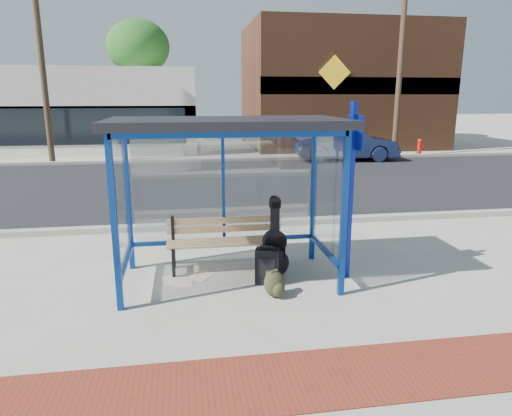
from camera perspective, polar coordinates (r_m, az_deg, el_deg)
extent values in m
plane|color=#B2ADA0|center=(7.02, -3.38, -9.02)|extent=(120.00, 120.00, 0.00)
cube|color=maroon|center=(4.75, -0.04, -21.11)|extent=(60.00, 1.00, 0.01)
cube|color=gray|center=(9.74, -5.08, -2.11)|extent=(60.00, 0.25, 0.12)
cube|color=black|center=(14.71, -6.47, 3.08)|extent=(60.00, 10.00, 0.00)
cube|color=gray|center=(19.74, -7.18, 5.96)|extent=(60.00, 0.25, 0.12)
cube|color=#B2ADA0|center=(21.63, -7.35, 6.49)|extent=(60.00, 4.00, 0.01)
cube|color=navy|center=(5.98, -17.28, -2.08)|extent=(0.08, 0.08, 2.30)
cube|color=navy|center=(6.27, 10.94, -0.96)|extent=(0.08, 0.08, 2.30)
cube|color=navy|center=(7.42, -15.70, 1.06)|extent=(0.08, 0.08, 2.30)
cube|color=navy|center=(7.66, 7.17, 1.86)|extent=(0.08, 0.08, 2.30)
cube|color=navy|center=(7.24, -4.23, 10.11)|extent=(3.00, 0.08, 0.08)
cube|color=navy|center=(5.75, -2.95, 9.18)|extent=(3.00, 0.08, 0.08)
cube|color=navy|center=(6.52, -17.07, 9.15)|extent=(0.08, 1.50, 0.08)
cube|color=navy|center=(6.80, 9.22, 9.74)|extent=(0.08, 1.50, 0.08)
cube|color=navy|center=(7.59, -3.99, -4.05)|extent=(3.00, 0.08, 0.06)
cube|color=navy|center=(6.91, -15.98, -6.39)|extent=(0.08, 1.50, 0.06)
cube|color=navy|center=(7.17, 8.64, -5.26)|extent=(0.08, 1.50, 0.06)
cube|color=navy|center=(7.35, -4.11, 3.02)|extent=(0.05, 0.05, 1.90)
cube|color=silver|center=(7.36, -4.10, 2.71)|extent=(2.84, 0.01, 1.82)
cube|color=silver|center=(6.66, -16.50, 0.99)|extent=(0.02, 1.34, 1.82)
cube|color=silver|center=(6.93, 8.92, 1.88)|extent=(0.02, 1.34, 1.82)
cube|color=black|center=(6.48, -3.68, 10.58)|extent=(3.30, 1.80, 0.12)
cube|color=silver|center=(25.86, -28.44, 10.60)|extent=(18.00, 6.00, 4.00)
cube|color=#59331E|center=(26.39, 10.40, 14.64)|extent=(10.00, 7.00, 6.40)
cube|color=black|center=(23.16, 13.28, 14.65)|extent=(10.00, 0.10, 0.80)
cube|color=yellow|center=(22.57, 9.78, 16.37)|extent=(1.56, 0.06, 1.56)
cylinder|color=#4C3826|center=(28.55, -14.16, 12.97)|extent=(0.36, 0.36, 5.00)
ellipsoid|color=#18561C|center=(28.68, -14.53, 18.96)|extent=(3.60, 3.60, 3.06)
cylinder|color=#4C3826|center=(31.32, 16.18, 12.89)|extent=(0.36, 0.36, 5.00)
ellipsoid|color=#18561C|center=(31.44, 16.56, 18.35)|extent=(3.60, 3.60, 3.06)
cylinder|color=#4C3826|center=(20.61, -25.19, 16.12)|extent=(0.24, 0.24, 8.00)
cylinder|color=#4C3826|center=(22.08, 17.57, 16.53)|extent=(0.24, 0.24, 8.00)
cube|color=black|center=(7.16, -10.28, -6.78)|extent=(0.05, 0.05, 0.46)
cube|color=black|center=(7.47, -10.29, -4.22)|extent=(0.05, 0.05, 0.88)
cube|color=black|center=(7.35, -10.25, -6.23)|extent=(0.05, 0.42, 0.05)
cube|color=black|center=(7.29, 2.87, -6.16)|extent=(0.05, 0.05, 0.46)
cube|color=black|center=(7.60, 2.27, -3.68)|extent=(0.05, 0.05, 0.88)
cube|color=black|center=(7.48, 2.56, -5.64)|extent=(0.05, 0.42, 0.05)
cube|color=tan|center=(7.13, -3.69, -4.68)|extent=(1.86, 0.09, 0.04)
cube|color=tan|center=(7.24, -3.77, -4.39)|extent=(1.86, 0.09, 0.04)
cube|color=tan|center=(7.35, -3.85, -4.12)|extent=(1.86, 0.09, 0.04)
cube|color=tan|center=(7.45, -3.93, -3.85)|extent=(1.86, 0.09, 0.04)
cube|color=tan|center=(7.45, -3.98, -2.62)|extent=(1.86, 0.03, 0.10)
cube|color=tan|center=(7.41, -4.00, -1.55)|extent=(1.86, 0.03, 0.10)
cylinder|color=black|center=(7.11, 2.32, -6.82)|extent=(0.45, 0.18, 0.44)
cylinder|color=black|center=(7.00, 2.34, -4.19)|extent=(0.38, 0.17, 0.36)
cube|color=black|center=(7.05, 2.33, -5.56)|extent=(0.32, 0.16, 0.52)
cube|color=black|center=(6.90, 2.37, -1.40)|extent=(0.13, 0.12, 0.52)
cube|color=black|center=(6.84, 2.39, 0.45)|extent=(0.17, 0.12, 0.10)
cube|color=black|center=(6.81, 1.40, -7.25)|extent=(0.39, 0.31, 0.53)
cylinder|color=black|center=(6.92, 0.34, -9.14)|extent=(0.10, 0.20, 0.05)
cylinder|color=black|center=(6.89, 2.44, -9.25)|extent=(0.10, 0.20, 0.05)
cube|color=black|center=(6.71, 1.41, -4.90)|extent=(0.21, 0.10, 0.04)
cube|color=black|center=(6.70, 1.28, -7.47)|extent=(0.26, 0.10, 0.29)
ellipsoid|color=#2C2D19|center=(6.42, 2.35, -9.45)|extent=(0.37, 0.32, 0.37)
ellipsoid|color=#2C2D19|center=(6.36, 2.89, -10.23)|extent=(0.21, 0.18, 0.19)
cube|color=#2C2D19|center=(6.37, 2.26, -7.93)|extent=(0.11, 0.07, 0.03)
cube|color=navy|center=(6.90, 11.64, 1.85)|extent=(0.10, 0.10, 2.65)
cube|color=navy|center=(6.80, 12.32, 9.19)|extent=(0.14, 0.32, 0.50)
cube|color=white|center=(7.03, -9.14, -9.15)|extent=(0.29, 0.36, 0.01)
cube|color=white|center=(7.12, -10.38, -8.88)|extent=(0.36, 0.41, 0.01)
cube|color=white|center=(7.21, -6.94, -8.44)|extent=(0.47, 0.49, 0.01)
imported|color=#182345|center=(20.18, 11.22, 7.86)|extent=(4.42, 1.73, 1.43)
cylinder|color=#B8160D|center=(22.98, 19.73, 7.01)|extent=(0.21, 0.21, 0.63)
sphere|color=#B8160D|center=(22.95, 19.80, 7.87)|extent=(0.23, 0.23, 0.23)
cylinder|color=#B8160D|center=(22.97, 19.75, 7.27)|extent=(0.35, 0.21, 0.11)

